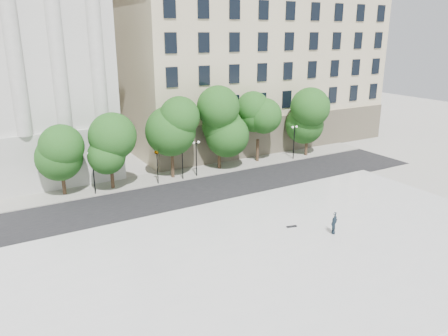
{
  "coord_description": "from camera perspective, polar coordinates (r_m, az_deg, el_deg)",
  "views": [
    {
      "loc": [
        -15.46,
        -18.84,
        15.43
      ],
      "look_at": [
        1.32,
        10.0,
        5.01
      ],
      "focal_mm": 35.0,
      "sensor_mm": 36.0,
      "label": 1
    }
  ],
  "objects": [
    {
      "name": "ground",
      "position": [
        28.84,
        8.03,
        -15.18
      ],
      "size": [
        160.0,
        160.0,
        0.0
      ],
      "primitive_type": "plane",
      "color": "#AEADA5",
      "rests_on": "ground"
    },
    {
      "name": "plaza",
      "position": [
        30.77,
        4.54,
        -12.32
      ],
      "size": [
        44.0,
        22.0,
        0.45
      ],
      "primitive_type": "cube",
      "color": "silver",
      "rests_on": "ground"
    },
    {
      "name": "street",
      "position": [
        42.82,
        -6.95,
        -3.89
      ],
      "size": [
        60.0,
        8.0,
        0.02
      ],
      "primitive_type": "cube",
      "color": "black",
      "rests_on": "ground"
    },
    {
      "name": "far_sidewalk",
      "position": [
        48.07,
        -9.81,
        -1.56
      ],
      "size": [
        60.0,
        4.0,
        0.12
      ],
      "primitive_type": "cube",
      "color": "#9F9D92",
      "rests_on": "ground"
    },
    {
      "name": "building_east",
      "position": [
        67.9,
        1.39,
        13.72
      ],
      "size": [
        36.0,
        26.15,
        23.0
      ],
      "color": "beige",
      "rests_on": "ground"
    },
    {
      "name": "traffic_light_west",
      "position": [
        45.62,
        -8.79,
        2.28
      ],
      "size": [
        0.81,
        1.85,
        4.23
      ],
      "color": "black",
      "rests_on": "ground"
    },
    {
      "name": "traffic_light_east",
      "position": [
        46.72,
        -5.5,
        2.67
      ],
      "size": [
        0.67,
        1.67,
        4.16
      ],
      "color": "black",
      "rests_on": "ground"
    },
    {
      "name": "person_lying",
      "position": [
        35.18,
        14.07,
        -7.99
      ],
      "size": [
        1.37,
        1.85,
        0.48
      ],
      "primitive_type": "imported",
      "rotation": [
        -1.54,
        0.0,
        0.48
      ],
      "color": "black",
      "rests_on": "plaza"
    },
    {
      "name": "skateboard",
      "position": [
        35.76,
        8.83,
        -7.56
      ],
      "size": [
        0.88,
        0.42,
        0.09
      ],
      "primitive_type": "cube",
      "rotation": [
        0.0,
        0.0,
        -0.25
      ],
      "color": "black",
      "rests_on": "plaza"
    },
    {
      "name": "street_trees",
      "position": [
        48.99,
        -2.48,
        5.2
      ],
      "size": [
        34.09,
        5.23,
        7.85
      ],
      "color": "#382619",
      "rests_on": "ground"
    },
    {
      "name": "lamp_posts",
      "position": [
        46.04,
        -9.09,
        1.38
      ],
      "size": [
        36.66,
        0.28,
        4.45
      ],
      "color": "black",
      "rests_on": "ground"
    }
  ]
}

